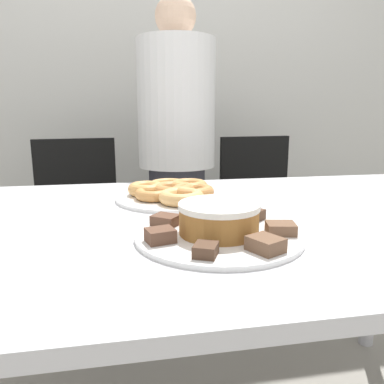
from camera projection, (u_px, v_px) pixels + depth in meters
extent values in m
cube|color=silver|center=(147.00, 65.00, 2.36)|extent=(8.00, 0.05, 2.60)
cube|color=silver|center=(193.00, 222.00, 0.94)|extent=(1.85, 0.99, 0.03)
cylinder|color=silver|center=(373.00, 267.00, 1.59)|extent=(0.06, 0.06, 0.72)
cylinder|color=#383842|center=(177.00, 238.00, 1.92)|extent=(0.28, 0.28, 0.75)
cylinder|color=white|center=(176.00, 105.00, 1.78)|extent=(0.37, 0.37, 0.59)
sphere|color=beige|center=(176.00, 16.00, 1.70)|extent=(0.19, 0.19, 0.19)
cylinder|color=black|center=(86.00, 319.00, 1.85)|extent=(0.44, 0.44, 0.01)
cylinder|color=#262626|center=(83.00, 280.00, 1.80)|extent=(0.06, 0.06, 0.41)
cube|color=black|center=(80.00, 236.00, 1.75)|extent=(0.49, 0.49, 0.04)
cube|color=black|center=(76.00, 180.00, 1.90)|extent=(0.40, 0.08, 0.42)
cylinder|color=black|center=(267.00, 302.00, 2.01)|extent=(0.44, 0.44, 0.01)
cylinder|color=#262626|center=(268.00, 266.00, 1.97)|extent=(0.06, 0.06, 0.41)
cube|color=black|center=(270.00, 225.00, 1.92)|extent=(0.48, 0.48, 0.04)
cube|color=black|center=(254.00, 175.00, 2.06)|extent=(0.40, 0.07, 0.42)
cylinder|color=white|center=(219.00, 235.00, 0.78)|extent=(0.35, 0.35, 0.01)
cylinder|color=white|center=(174.00, 198.00, 1.12)|extent=(0.34, 0.34, 0.01)
cylinder|color=#9E662D|center=(219.00, 221.00, 0.77)|extent=(0.16, 0.16, 0.05)
cylinder|color=white|center=(219.00, 206.00, 0.77)|extent=(0.17, 0.17, 0.01)
cube|color=brown|center=(266.00, 244.00, 0.68)|extent=(0.07, 0.08, 0.03)
cube|color=brown|center=(281.00, 228.00, 0.77)|extent=(0.07, 0.06, 0.02)
cube|color=#513828|center=(251.00, 215.00, 0.87)|extent=(0.07, 0.07, 0.02)
cube|color=brown|center=(204.00, 211.00, 0.90)|extent=(0.04, 0.05, 0.03)
cube|color=brown|center=(166.00, 220.00, 0.83)|extent=(0.07, 0.07, 0.02)
cube|color=brown|center=(160.00, 235.00, 0.72)|extent=(0.06, 0.06, 0.03)
cube|color=#513828|center=(206.00, 250.00, 0.65)|extent=(0.06, 0.06, 0.02)
torus|color=#C68447|center=(173.00, 190.00, 1.12)|extent=(0.13, 0.13, 0.04)
torus|color=#D18E4C|center=(189.00, 186.00, 1.17)|extent=(0.12, 0.12, 0.04)
torus|color=tan|center=(168.00, 185.00, 1.21)|extent=(0.12, 0.12, 0.03)
torus|color=tan|center=(146.00, 189.00, 1.13)|extent=(0.11, 0.11, 0.04)
torus|color=#D18E4C|center=(154.00, 194.00, 1.08)|extent=(0.11, 0.11, 0.03)
torus|color=#E5AD66|center=(181.00, 197.00, 1.03)|extent=(0.13, 0.13, 0.04)
torus|color=#C68447|center=(193.00, 192.00, 1.10)|extent=(0.13, 0.13, 0.04)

